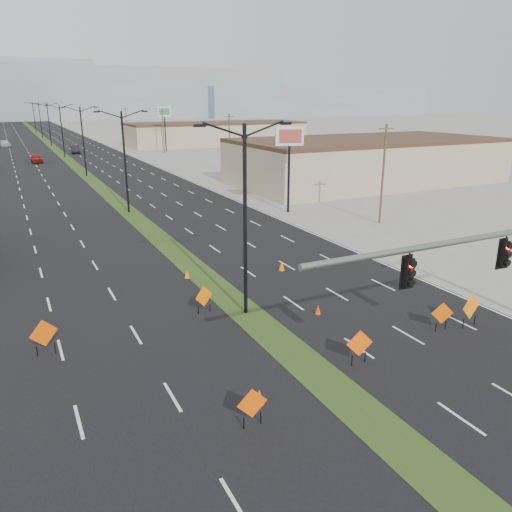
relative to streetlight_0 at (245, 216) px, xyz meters
name	(u,v)px	position (x,y,z in m)	size (l,w,h in m)	color
ground	(397,443)	(0.00, -12.00, -5.42)	(600.00, 600.00, 0.00)	gray
road_surface	(63,155)	(0.00, 88.00, -5.42)	(25.00, 400.00, 0.02)	black
median_strip	(63,155)	(0.00, 88.00, -5.42)	(2.00, 400.00, 0.04)	#294117
building_se_near	(366,162)	(34.00, 33.00, -2.67)	(36.00, 18.00, 5.50)	tan
building_se_far	(216,134)	(38.00, 98.00, -2.92)	(44.00, 16.00, 5.00)	tan
mesa_center	(94,93)	(40.00, 288.00, 8.58)	(220.00, 50.00, 28.00)	gray
mesa_east	(310,102)	(180.00, 278.00, 3.58)	(160.00, 50.00, 18.00)	gray
streetlight_0	(245,216)	(0.00, 0.00, 0.00)	(5.15, 0.24, 10.02)	black
streetlight_1	(125,159)	(0.00, 28.00, 0.00)	(5.15, 0.24, 10.02)	black
streetlight_2	(83,139)	(0.00, 56.00, 0.00)	(5.15, 0.24, 10.02)	black
streetlight_3	(62,129)	(0.00, 84.00, 0.00)	(5.15, 0.24, 10.02)	black
streetlight_4	(49,123)	(0.00, 112.00, 0.00)	(5.15, 0.24, 10.02)	black
streetlight_5	(40,119)	(0.00, 140.00, 0.00)	(5.15, 0.24, 10.02)	black
streetlight_6	(34,116)	(0.00, 168.00, 0.00)	(5.15, 0.24, 10.02)	black
utility_pole_0	(383,173)	(20.00, 13.00, -0.74)	(1.60, 0.20, 9.00)	#4C3823
utility_pole_1	(229,143)	(20.00, 48.00, -0.74)	(1.60, 0.20, 9.00)	#4C3823
utility_pole_2	(163,131)	(20.00, 83.00, -0.74)	(1.60, 0.20, 9.00)	#4C3823
utility_pole_3	(126,124)	(20.00, 118.00, -0.74)	(1.60, 0.20, 9.00)	#4C3823
car_left	(36,158)	(-5.58, 77.26, -4.65)	(1.81, 4.51, 1.54)	maroon
car_mid	(75,149)	(3.00, 91.35, -4.61)	(1.71, 4.89, 1.61)	black
car_far	(5,144)	(-10.23, 113.86, -4.67)	(2.09, 5.13, 1.49)	#B0B4BA
construction_sign_0	(44,334)	(-10.11, -0.16, -4.39)	(1.24, 0.49, 1.74)	#E64F04
construction_sign_1	(252,405)	(-3.99, -9.00, -4.53)	(1.14, 0.11, 1.52)	#EE4E05
construction_sign_2	(204,297)	(-2.00, 1.05, -4.52)	(1.10, 0.43, 1.54)	orange
construction_sign_3	(360,344)	(2.09, -7.16, -4.46)	(1.21, 0.28, 1.64)	#FF5505
construction_sign_4	(442,314)	(7.88, -6.28, -4.54)	(1.06, 0.46, 1.50)	#DE5404
construction_sign_5	(471,308)	(9.44, -6.65, -4.33)	(1.37, 0.25, 1.83)	orange
cone_0	(259,397)	(-3.17, -7.91, -5.10)	(0.38, 0.38, 0.64)	orange
cone_1	(318,310)	(3.42, -1.89, -5.15)	(0.32, 0.32, 0.54)	#DE3B04
cone_2	(282,266)	(5.19, 5.27, -5.08)	(0.41, 0.41, 0.69)	orange
cone_3	(187,274)	(-1.06, 6.67, -5.12)	(0.36, 0.36, 0.60)	#FF6C05
pole_sign_east_near	(289,143)	(14.74, 20.97, 1.50)	(2.75, 1.25, 8.55)	black
pole_sign_east_far	(164,115)	(21.54, 86.78, 2.32)	(3.11, 0.88, 9.48)	black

